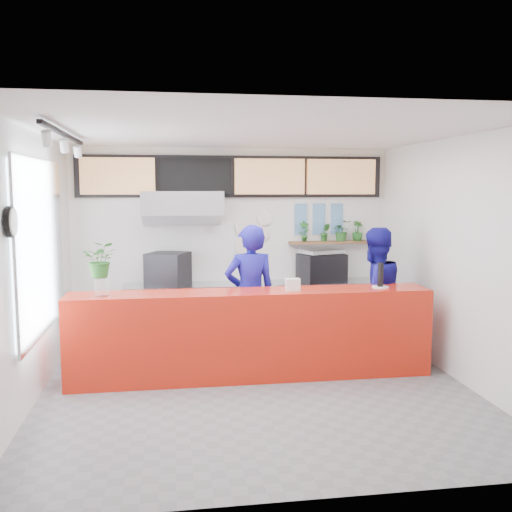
# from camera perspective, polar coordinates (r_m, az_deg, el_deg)

# --- Properties ---
(floor) EXTENTS (5.00, 5.00, 0.00)m
(floor) POSITION_cam_1_polar(r_m,az_deg,el_deg) (6.97, 0.05, -13.04)
(floor) COLOR slate
(floor) RESTS_ON ground
(ceiling) EXTENTS (5.00, 5.00, 0.00)m
(ceiling) POSITION_cam_1_polar(r_m,az_deg,el_deg) (6.59, 0.06, 12.33)
(ceiling) COLOR silver
(wall_back) EXTENTS (5.00, 0.00, 5.00)m
(wall_back) POSITION_cam_1_polar(r_m,az_deg,el_deg) (9.08, -2.33, 1.29)
(wall_back) COLOR white
(wall_back) RESTS_ON ground
(wall_left) EXTENTS (0.00, 5.00, 5.00)m
(wall_left) POSITION_cam_1_polar(r_m,az_deg,el_deg) (6.71, -21.56, -1.07)
(wall_left) COLOR white
(wall_left) RESTS_ON ground
(wall_right) EXTENTS (0.00, 5.00, 5.00)m
(wall_right) POSITION_cam_1_polar(r_m,az_deg,el_deg) (7.41, 19.53, -0.30)
(wall_right) COLOR white
(wall_right) RESTS_ON ground
(service_counter) EXTENTS (4.50, 0.60, 1.10)m
(service_counter) POSITION_cam_1_polar(r_m,az_deg,el_deg) (7.18, -0.43, -7.84)
(service_counter) COLOR red
(service_counter) RESTS_ON ground
(cream_band) EXTENTS (5.00, 0.02, 0.80)m
(cream_band) POSITION_cam_1_polar(r_m,az_deg,el_deg) (9.03, -2.36, 8.25)
(cream_band) COLOR beige
(cream_band) RESTS_ON wall_back
(prep_bench) EXTENTS (1.80, 0.60, 0.90)m
(prep_bench) POSITION_cam_1_polar(r_m,az_deg,el_deg) (8.89, -7.24, -5.72)
(prep_bench) COLOR #B2B5BA
(prep_bench) RESTS_ON ground
(panini_oven) EXTENTS (0.73, 0.73, 0.50)m
(panini_oven) POSITION_cam_1_polar(r_m,az_deg,el_deg) (8.77, -8.78, -1.28)
(panini_oven) COLOR black
(panini_oven) RESTS_ON prep_bench
(extraction_hood) EXTENTS (1.20, 0.70, 0.35)m
(extraction_hood) POSITION_cam_1_polar(r_m,az_deg,el_deg) (8.64, -7.40, 5.29)
(extraction_hood) COLOR #B2B5BA
(extraction_hood) RESTS_ON ceiling
(hood_lip) EXTENTS (1.20, 0.69, 0.31)m
(hood_lip) POSITION_cam_1_polar(r_m,az_deg,el_deg) (8.65, -7.38, 3.96)
(hood_lip) COLOR #B2B5BA
(hood_lip) RESTS_ON ceiling
(right_bench) EXTENTS (1.80, 0.60, 0.90)m
(right_bench) POSITION_cam_1_polar(r_m,az_deg,el_deg) (9.23, 7.24, -5.26)
(right_bench) COLOR #B2B5BA
(right_bench) RESTS_ON ground
(espresso_machine) EXTENTS (0.78, 0.64, 0.44)m
(espresso_machine) POSITION_cam_1_polar(r_m,az_deg,el_deg) (9.09, 6.57, -1.17)
(espresso_machine) COLOR black
(espresso_machine) RESTS_ON right_bench
(espresso_tray) EXTENTS (0.73, 0.62, 0.06)m
(espresso_tray) POSITION_cam_1_polar(r_m,az_deg,el_deg) (9.05, 6.59, 0.47)
(espresso_tray) COLOR #ADAFB4
(espresso_tray) RESTS_ON espresso_machine
(herb_shelf) EXTENTS (1.40, 0.18, 0.04)m
(herb_shelf) POSITION_cam_1_polar(r_m,az_deg,el_deg) (9.29, 7.59, 1.36)
(herb_shelf) COLOR brown
(herb_shelf) RESTS_ON wall_back
(menu_board_far_left) EXTENTS (1.10, 0.10, 0.55)m
(menu_board_far_left) POSITION_cam_1_polar(r_m,az_deg,el_deg) (8.90, -13.65, 7.77)
(menu_board_far_left) COLOR tan
(menu_board_far_left) RESTS_ON wall_back
(menu_board_mid_left) EXTENTS (1.10, 0.10, 0.55)m
(menu_board_mid_left) POSITION_cam_1_polar(r_m,az_deg,el_deg) (8.88, -6.10, 7.93)
(menu_board_mid_left) COLOR black
(menu_board_mid_left) RESTS_ON wall_back
(menu_board_mid_right) EXTENTS (1.10, 0.10, 0.55)m
(menu_board_mid_right) POSITION_cam_1_polar(r_m,az_deg,el_deg) (9.00, 1.37, 7.94)
(menu_board_mid_right) COLOR tan
(menu_board_mid_right) RESTS_ON wall_back
(menu_board_far_right) EXTENTS (1.10, 0.10, 0.55)m
(menu_board_far_right) POSITION_cam_1_polar(r_m,az_deg,el_deg) (9.27, 8.51, 7.83)
(menu_board_far_right) COLOR tan
(menu_board_far_right) RESTS_ON wall_back
(soffit) EXTENTS (4.80, 0.04, 0.65)m
(soffit) POSITION_cam_1_polar(r_m,az_deg,el_deg) (9.00, -2.33, 7.94)
(soffit) COLOR black
(soffit) RESTS_ON wall_back
(window_pane) EXTENTS (0.04, 2.20, 1.90)m
(window_pane) POSITION_cam_1_polar(r_m,az_deg,el_deg) (6.97, -20.84, 0.89)
(window_pane) COLOR silver
(window_pane) RESTS_ON wall_left
(window_frame) EXTENTS (0.03, 2.30, 2.00)m
(window_frame) POSITION_cam_1_polar(r_m,az_deg,el_deg) (6.97, -20.68, 0.89)
(window_frame) COLOR #B2B5BA
(window_frame) RESTS_ON wall_left
(wall_clock_rim) EXTENTS (0.05, 0.30, 0.30)m
(wall_clock_rim) POSITION_cam_1_polar(r_m,az_deg,el_deg) (5.78, -23.38, 3.15)
(wall_clock_rim) COLOR black
(wall_clock_rim) RESTS_ON wall_left
(wall_clock_face) EXTENTS (0.02, 0.26, 0.26)m
(wall_clock_face) POSITION_cam_1_polar(r_m,az_deg,el_deg) (5.77, -23.09, 3.16)
(wall_clock_face) COLOR white
(wall_clock_face) RESTS_ON wall_left
(track_rail) EXTENTS (0.05, 2.40, 0.04)m
(track_rail) POSITION_cam_1_polar(r_m,az_deg,el_deg) (6.60, -18.65, 11.45)
(track_rail) COLOR black
(track_rail) RESTS_ON ceiling
(dec_plate_a) EXTENTS (0.24, 0.03, 0.24)m
(dec_plate_a) POSITION_cam_1_polar(r_m,az_deg,el_deg) (9.05, -1.37, 2.87)
(dec_plate_a) COLOR silver
(dec_plate_a) RESTS_ON wall_back
(dec_plate_b) EXTENTS (0.24, 0.03, 0.24)m
(dec_plate_b) POSITION_cam_1_polar(r_m,az_deg,el_deg) (9.10, 0.51, 2.26)
(dec_plate_b) COLOR silver
(dec_plate_b) RESTS_ON wall_back
(dec_plate_c) EXTENTS (0.24, 0.03, 0.24)m
(dec_plate_c) POSITION_cam_1_polar(r_m,az_deg,el_deg) (9.07, -1.37, 0.98)
(dec_plate_c) COLOR silver
(dec_plate_c) RESTS_ON wall_back
(dec_plate_d) EXTENTS (0.24, 0.03, 0.24)m
(dec_plate_d) POSITION_cam_1_polar(r_m,az_deg,el_deg) (9.09, 0.82, 3.83)
(dec_plate_d) COLOR silver
(dec_plate_d) RESTS_ON wall_back
(photo_frame_a) EXTENTS (0.20, 0.02, 0.25)m
(photo_frame_a) POSITION_cam_1_polar(r_m,az_deg,el_deg) (9.21, 4.51, 4.47)
(photo_frame_a) COLOR #598CBF
(photo_frame_a) RESTS_ON wall_back
(photo_frame_b) EXTENTS (0.20, 0.02, 0.25)m
(photo_frame_b) POSITION_cam_1_polar(r_m,az_deg,el_deg) (9.28, 6.32, 4.47)
(photo_frame_b) COLOR #598CBF
(photo_frame_b) RESTS_ON wall_back
(photo_frame_c) EXTENTS (0.20, 0.02, 0.25)m
(photo_frame_c) POSITION_cam_1_polar(r_m,az_deg,el_deg) (9.37, 8.09, 4.46)
(photo_frame_c) COLOR #598CBF
(photo_frame_c) RESTS_ON wall_back
(photo_frame_d) EXTENTS (0.20, 0.02, 0.25)m
(photo_frame_d) POSITION_cam_1_polar(r_m,az_deg,el_deg) (9.22, 4.49, 2.92)
(photo_frame_d) COLOR #598CBF
(photo_frame_d) RESTS_ON wall_back
(photo_frame_e) EXTENTS (0.20, 0.02, 0.25)m
(photo_frame_e) POSITION_cam_1_polar(r_m,az_deg,el_deg) (9.30, 6.30, 2.93)
(photo_frame_e) COLOR #598CBF
(photo_frame_e) RESTS_ON wall_back
(photo_frame_f) EXTENTS (0.20, 0.02, 0.25)m
(photo_frame_f) POSITION_cam_1_polar(r_m,az_deg,el_deg) (9.38, 8.07, 2.94)
(photo_frame_f) COLOR #598CBF
(photo_frame_f) RESTS_ON wall_back
(staff_center) EXTENTS (0.74, 0.53, 1.89)m
(staff_center) POSITION_cam_1_polar(r_m,az_deg,el_deg) (7.59, -0.59, -3.99)
(staff_center) COLOR navy
(staff_center) RESTS_ON ground
(staff_right) EXTENTS (1.06, 0.93, 1.84)m
(staff_right) POSITION_cam_1_polar(r_m,az_deg,el_deg) (8.02, 11.73, -3.75)
(staff_right) COLOR navy
(staff_right) RESTS_ON ground
(herb_a) EXTENTS (0.19, 0.14, 0.34)m
(herb_a) POSITION_cam_1_polar(r_m,az_deg,el_deg) (9.16, 4.83, 2.50)
(herb_a) COLOR #256322
(herb_a) RESTS_ON herb_shelf
(herb_b) EXTENTS (0.17, 0.15, 0.29)m
(herb_b) POSITION_cam_1_polar(r_m,az_deg,el_deg) (9.25, 6.92, 2.37)
(herb_b) COLOR #256322
(herb_b) RESTS_ON herb_shelf
(herb_c) EXTENTS (0.33, 0.29, 0.34)m
(herb_c) POSITION_cam_1_polar(r_m,az_deg,el_deg) (9.32, 8.57, 2.53)
(herb_c) COLOR #256322
(herb_c) RESTS_ON herb_shelf
(herb_d) EXTENTS (0.22, 0.20, 0.32)m
(herb_d) POSITION_cam_1_polar(r_m,az_deg,el_deg) (9.41, 10.11, 2.49)
(herb_d) COLOR #256322
(herb_d) RESTS_ON herb_shelf
(glass_vase) EXTENTS (0.17, 0.17, 0.21)m
(glass_vase) POSITION_cam_1_polar(r_m,az_deg,el_deg) (6.95, -15.18, -3.05)
(glass_vase) COLOR silver
(glass_vase) RESTS_ON service_counter
(basil_vase) EXTENTS (0.40, 0.36, 0.43)m
(basil_vase) POSITION_cam_1_polar(r_m,az_deg,el_deg) (6.91, -15.26, -0.35)
(basil_vase) COLOR #256322
(basil_vase) RESTS_ON glass_vase
(napkin_holder) EXTENTS (0.18, 0.11, 0.15)m
(napkin_holder) POSITION_cam_1_polar(r_m,az_deg,el_deg) (7.09, 3.69, -2.87)
(napkin_holder) COLOR silver
(napkin_holder) RESTS_ON service_counter
(white_plate) EXTENTS (0.28, 0.28, 0.02)m
(white_plate) POSITION_cam_1_polar(r_m,az_deg,el_deg) (7.47, 12.31, -3.05)
(white_plate) COLOR silver
(white_plate) RESTS_ON service_counter
(pepper_mill) EXTENTS (0.09, 0.09, 0.30)m
(pepper_mill) POSITION_cam_1_polar(r_m,az_deg,el_deg) (7.45, 12.34, -1.84)
(pepper_mill) COLOR black
(pepper_mill) RESTS_ON white_plate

